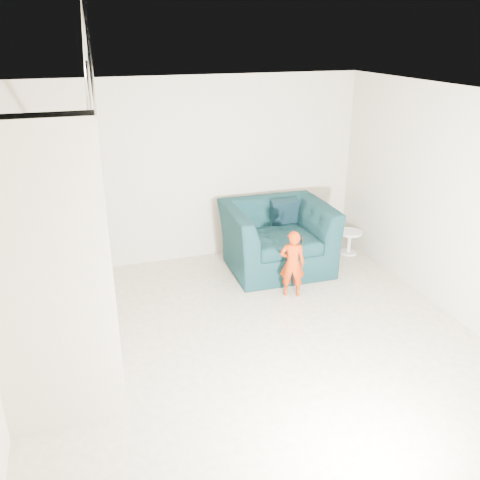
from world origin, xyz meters
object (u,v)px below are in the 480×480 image
armchair (277,237)px  toddler (292,264)px  staircase (57,281)px  side_table (349,238)px

armchair → toddler: (-0.14, -0.85, -0.02)m
staircase → toddler: bearing=11.4°
toddler → staircase: size_ratio=0.25×
toddler → side_table: bearing=-124.4°
toddler → side_table: (1.41, 0.96, -0.21)m
armchair → side_table: 1.30m
side_table → staircase: size_ratio=0.10×
armchair → toddler: armchair is taller
toddler → staircase: bearing=32.7°
armchair → toddler: 0.86m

